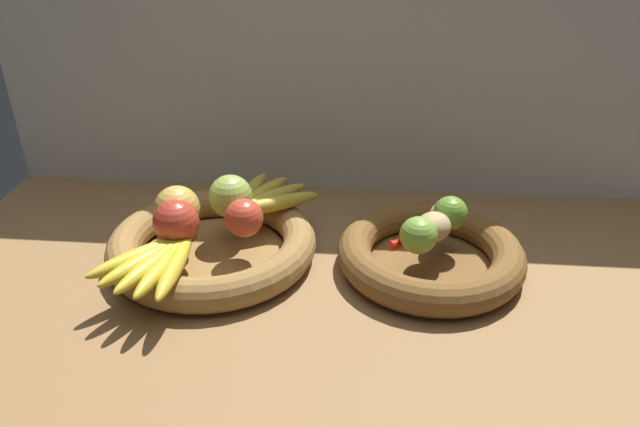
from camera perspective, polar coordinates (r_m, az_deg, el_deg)
The scene contains 15 objects.
ground_plane at distance 104.72cm, azimuth 0.69°, elevation -5.15°, with size 140.00×90.00×3.00cm, color olive.
back_wall at distance 120.66cm, azimuth 1.90°, elevation 14.56°, with size 140.00×3.00×55.00cm.
fruit_bowl_left at distance 104.73cm, azimuth -10.31°, elevation -2.96°, with size 36.13×36.13×5.71cm.
fruit_bowl_right at distance 101.98cm, azimuth 10.60°, elevation -3.92°, with size 31.50×31.50×5.71cm.
apple_red_front at distance 98.80cm, azimuth -13.71°, elevation -0.81°, with size 7.58×7.58×7.58cm, color #B73828.
apple_green_back at distance 105.18cm, azimuth -8.63°, elevation 1.64°, with size 7.72×7.72×7.72cm, color #99B74C.
apple_red_right at distance 99.16cm, azimuth -7.34°, elevation -0.42°, with size 6.50×6.50×6.50cm, color #CC422D.
apple_golden_left at distance 102.97cm, azimuth -13.61°, elevation 0.51°, with size 7.73×7.73×7.73cm, color gold.
banana_bunch_front at distance 94.00cm, azimuth -15.47°, elevation -4.43°, with size 14.69×19.05×2.65cm.
banana_bunch_back at distance 109.53cm, azimuth -5.49°, elevation 1.55°, with size 16.35×17.75×2.80cm.
potato_back at distance 103.64cm, azimuth 11.81°, elevation -0.21°, with size 6.00×4.77×4.15cm, color tan.
potato_large at distance 99.22cm, azimuth 10.87°, elevation -1.27°, with size 6.29×5.59×4.80cm, color tan.
lime_near at distance 95.13cm, azimuth 9.48°, elevation -2.08°, with size 6.06×6.06×6.06cm, color #7AAD3D.
lime_far at distance 102.90cm, azimuth 12.47°, elevation 0.04°, with size 5.87×5.87×5.87cm, color olive.
chili_pepper at distance 98.92cm, azimuth 10.02°, elevation -2.28°, with size 1.82×1.82×12.82cm, color red.
Camera 1 is at (6.41, -86.95, 56.50)cm, focal length 33.15 mm.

